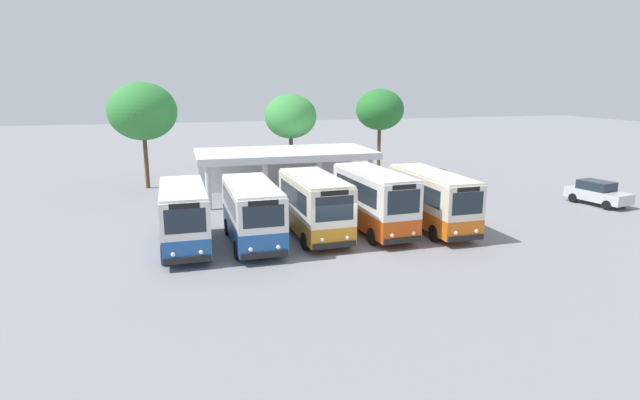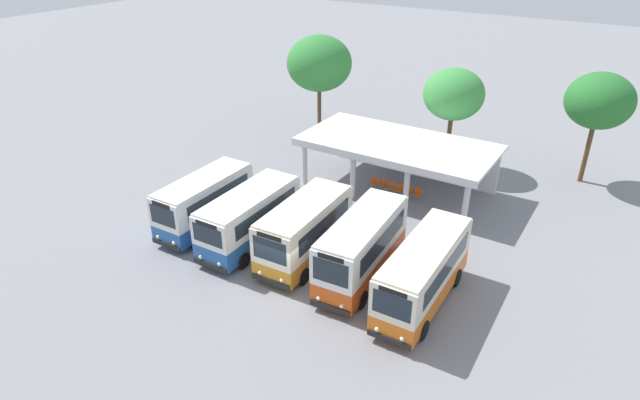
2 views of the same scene
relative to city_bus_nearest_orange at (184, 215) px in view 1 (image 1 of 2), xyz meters
name	(u,v)px [view 1 (image 1 of 2)]	position (x,y,z in m)	size (l,w,h in m)	color
ground_plane	(338,252)	(7.19, -2.52, -1.76)	(180.00, 180.00, 0.00)	gray
city_bus_nearest_orange	(184,215)	(0.00, 0.00, 0.00)	(2.35, 6.60, 3.19)	black
city_bus_second_in_row	(252,211)	(3.38, -0.09, -0.01)	(2.48, 6.86, 3.17)	black
city_bus_middle_cream	(314,204)	(6.75, 0.31, 0.06)	(2.64, 6.65, 3.31)	black
city_bus_fourth_amber	(374,199)	(10.13, 0.34, 0.13)	(2.61, 7.05, 3.44)	black
city_bus_fifth_blue	(432,198)	(13.50, 0.06, 0.03)	(2.31, 7.38, 3.25)	black
parked_car_flank	(598,193)	(27.25, 2.49, -0.94)	(2.55, 4.29, 1.62)	black
terminal_canopy	(283,159)	(7.26, 11.23, 0.91)	(12.52, 6.27, 3.40)	silver
waiting_chair_end_by_column	(271,193)	(6.06, 9.80, -1.24)	(0.45, 0.45, 0.86)	slate
waiting_chair_second_from_end	(280,192)	(6.69, 9.85, -1.24)	(0.45, 0.45, 0.86)	slate
waiting_chair_middle_seat	(288,192)	(7.32, 9.76, -1.24)	(0.45, 0.45, 0.86)	slate
waiting_chair_fourth_seat	(297,191)	(7.95, 9.73, -1.24)	(0.45, 0.45, 0.86)	slate
waiting_chair_fifth_seat	(305,191)	(8.58, 9.80, -1.24)	(0.45, 0.45, 0.86)	slate
waiting_chair_far_end_seat	(314,190)	(9.21, 9.82, -1.24)	(0.45, 0.45, 0.86)	slate
roadside_tree_behind_canopy	(291,117)	(8.87, 15.90, 3.69)	(4.21, 4.21, 7.27)	brown
roadside_tree_east_of_canopy	(380,110)	(17.70, 18.55, 3.98)	(4.33, 4.33, 7.61)	brown
roadside_tree_west_of_canopy	(142,111)	(-2.57, 16.63, 4.22)	(5.20, 5.20, 8.21)	brown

